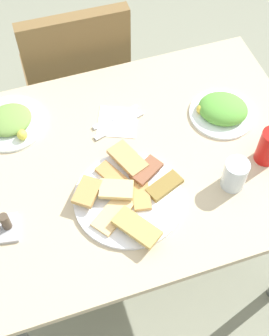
# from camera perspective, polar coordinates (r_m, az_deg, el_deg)

# --- Properties ---
(ground_plane) EXTENTS (6.00, 6.00, 0.00)m
(ground_plane) POSITION_cam_1_polar(r_m,az_deg,el_deg) (2.10, 0.33, -10.46)
(ground_plane) COLOR gray
(dining_table) EXTENTS (1.09, 0.82, 0.75)m
(dining_table) POSITION_cam_1_polar(r_m,az_deg,el_deg) (1.52, 0.44, -0.56)
(dining_table) COLOR #CCB691
(dining_table) RESTS_ON ground_plane
(dining_chair) EXTENTS (0.43, 0.43, 0.91)m
(dining_chair) POSITION_cam_1_polar(r_m,az_deg,el_deg) (2.01, -7.10, 10.89)
(dining_chair) COLOR brown
(dining_chair) RESTS_ON ground_plane
(pide_platter) EXTENTS (0.33, 0.37, 0.04)m
(pide_platter) POSITION_cam_1_polar(r_m,az_deg,el_deg) (1.35, -0.80, -3.36)
(pide_platter) COLOR white
(pide_platter) RESTS_ON dining_table
(salad_plate_greens) EXTENTS (0.22, 0.22, 0.07)m
(salad_plate_greens) POSITION_cam_1_polar(r_m,az_deg,el_deg) (1.56, 10.73, 7.01)
(salad_plate_greens) COLOR white
(salad_plate_greens) RESTS_ON dining_table
(salad_plate_rice) EXTENTS (0.24, 0.24, 0.04)m
(salad_plate_rice) POSITION_cam_1_polar(r_m,az_deg,el_deg) (1.56, -15.02, 5.54)
(salad_plate_rice) COLOR white
(salad_plate_rice) RESTS_ON dining_table
(soda_can) EXTENTS (0.09, 0.09, 0.12)m
(soda_can) POSITION_cam_1_polar(r_m,az_deg,el_deg) (1.45, 16.14, 2.54)
(soda_can) COLOR red
(soda_can) RESTS_ON dining_table
(drinking_glass) EXTENTS (0.07, 0.07, 0.10)m
(drinking_glass) POSITION_cam_1_polar(r_m,az_deg,el_deg) (1.38, 12.20, -0.78)
(drinking_glass) COLOR silver
(drinking_glass) RESTS_ON dining_table
(paper_napkin) EXTENTS (0.17, 0.17, 0.00)m
(paper_napkin) POSITION_cam_1_polar(r_m,az_deg,el_deg) (1.53, -2.11, 5.68)
(paper_napkin) COLOR white
(paper_napkin) RESTS_ON dining_table
(fork) EXTENTS (0.18, 0.08, 0.00)m
(fork) POSITION_cam_1_polar(r_m,az_deg,el_deg) (1.52, -1.91, 5.27)
(fork) COLOR silver
(fork) RESTS_ON paper_napkin
(spoon) EXTENTS (0.17, 0.06, 0.00)m
(spoon) POSITION_cam_1_polar(r_m,az_deg,el_deg) (1.54, -2.31, 6.26)
(spoon) COLOR silver
(spoon) RESTS_ON paper_napkin
(condiment_caddy) EXTENTS (0.10, 0.10, 0.08)m
(condiment_caddy) POSITION_cam_1_polar(r_m,az_deg,el_deg) (1.35, -16.04, -6.87)
(condiment_caddy) COLOR #B2B2B7
(condiment_caddy) RESTS_ON dining_table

